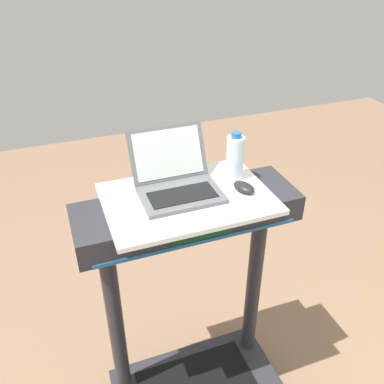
{
  "coord_description": "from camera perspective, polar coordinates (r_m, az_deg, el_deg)",
  "views": [
    {
      "loc": [
        -0.46,
        -0.58,
        2.06
      ],
      "look_at": [
        0.0,
        0.65,
        1.24
      ],
      "focal_mm": 38.97,
      "sensor_mm": 36.0,
      "label": 1
    }
  ],
  "objects": [
    {
      "name": "water_bottle",
      "position": [
        1.71,
        5.89,
        4.79
      ],
      "size": [
        0.07,
        0.07,
        0.2
      ],
      "color": "silver",
      "rests_on": "desk_board"
    },
    {
      "name": "desk_board",
      "position": [
        1.62,
        -0.61,
        -0.91
      ],
      "size": [
        0.64,
        0.44,
        0.02
      ],
      "primitive_type": "cube",
      "color": "white",
      "rests_on": "treadmill_base"
    },
    {
      "name": "laptop",
      "position": [
        1.63,
        -2.12,
        1.54
      ],
      "size": [
        0.31,
        0.31,
        0.22
      ],
      "rotation": [
        0.0,
        0.0,
        0.03
      ],
      "color": "#515459",
      "rests_on": "desk_board"
    },
    {
      "name": "computer_mouse",
      "position": [
        1.66,
        7.12,
        0.66
      ],
      "size": [
        0.09,
        0.11,
        0.03
      ],
      "primitive_type": "ellipsoid",
      "rotation": [
        0.0,
        0.0,
        0.37
      ],
      "color": "black",
      "rests_on": "desk_board"
    }
  ]
}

